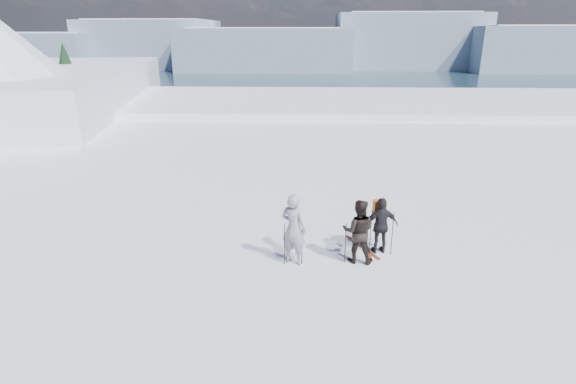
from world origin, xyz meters
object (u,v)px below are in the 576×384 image
skier_grey (294,229)px  skier_pack (381,226)px  skier_dark (358,231)px  skis_loose (364,247)px

skier_grey → skier_pack: bearing=-136.7°
skier_dark → skier_grey: bearing=12.2°
skier_grey → skier_dark: skier_grey is taller
skier_pack → skier_grey: bearing=6.4°
skis_loose → skier_dark: bearing=-111.0°
skier_grey → skis_loose: (2.04, 0.94, -0.97)m
skier_pack → skis_loose: (-0.39, 0.27, -0.80)m
skis_loose → skier_pack: bearing=-34.5°
skier_dark → skis_loose: (0.31, 0.82, -0.88)m
skier_grey → skier_dark: 1.73m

